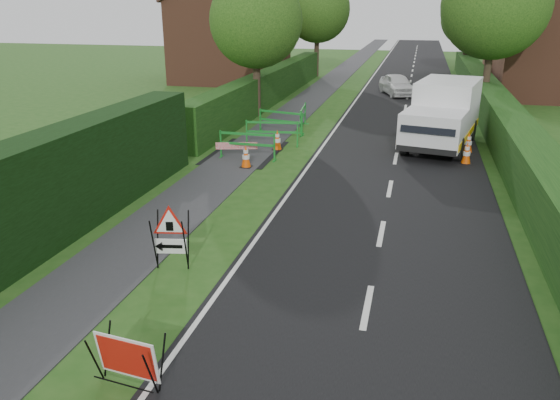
{
  "coord_description": "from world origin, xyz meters",
  "views": [
    {
      "loc": [
        3.08,
        -7.89,
        5.28
      ],
      "look_at": [
        0.39,
        2.8,
        1.29
      ],
      "focal_mm": 35.0,
      "sensor_mm": 36.0,
      "label": 1
    }
  ],
  "objects_px": {
    "red_rect_sign": "(127,359)",
    "works_van": "(443,113)",
    "hatchback_car": "(397,84)",
    "triangle_sign": "(168,233)"
  },
  "relations": [
    {
      "from": "red_rect_sign",
      "to": "works_van",
      "type": "distance_m",
      "value": 16.58
    },
    {
      "from": "works_van",
      "to": "hatchback_car",
      "type": "height_order",
      "value": "works_van"
    },
    {
      "from": "works_van",
      "to": "triangle_sign",
      "type": "bearing_deg",
      "value": -103.47
    },
    {
      "from": "red_rect_sign",
      "to": "triangle_sign",
      "type": "relative_size",
      "value": 0.86
    },
    {
      "from": "red_rect_sign",
      "to": "triangle_sign",
      "type": "xyz_separation_m",
      "value": [
        -1.0,
        3.58,
        0.36
      ]
    },
    {
      "from": "triangle_sign",
      "to": "works_van",
      "type": "xyz_separation_m",
      "value": [
        5.75,
        12.28,
        0.47
      ]
    },
    {
      "from": "works_van",
      "to": "red_rect_sign",
      "type": "bearing_deg",
      "value": -95.05
    },
    {
      "from": "triangle_sign",
      "to": "hatchback_car",
      "type": "xyz_separation_m",
      "value": [
        3.47,
        24.78,
        -0.21
      ]
    },
    {
      "from": "red_rect_sign",
      "to": "hatchback_car",
      "type": "xyz_separation_m",
      "value": [
        2.47,
        28.36,
        0.15
      ]
    },
    {
      "from": "red_rect_sign",
      "to": "works_van",
      "type": "relative_size",
      "value": 0.18
    }
  ]
}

